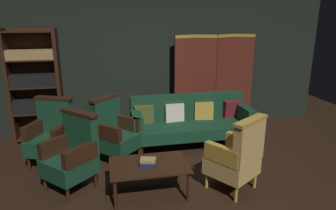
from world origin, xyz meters
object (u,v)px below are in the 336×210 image
armchair_wing_far (115,132)px  bookshelf (35,85)px  armchair_gilt_accent (237,156)px  armchair_wing_right (72,154)px  coffee_table (149,167)px  armchair_wing_left (51,134)px  velvet_couch (190,120)px  potted_plant (100,117)px  book_tan_leather (148,160)px  folding_screen (213,80)px  book_navy_cloth (148,163)px

armchair_wing_far → bookshelf: bearing=139.5°
armchair_gilt_accent → armchair_wing_right: bearing=166.4°
coffee_table → armchair_gilt_accent: armchair_gilt_accent is taller
armchair_wing_left → armchair_wing_right: size_ratio=1.00×
velvet_couch → coffee_table: velvet_couch is taller
bookshelf → coffee_table: (1.73, -2.22, -0.68)m
armchair_wing_right → potted_plant: armchair_wing_right is taller
velvet_couch → armchair_wing_right: (-1.94, -1.12, 0.03)m
potted_plant → book_tan_leather: (0.61, -1.99, 0.04)m
coffee_table → armchair_wing_far: bearing=110.0°
folding_screen → bookshelf: size_ratio=0.93×
armchair_wing_far → potted_plant: 0.95m
armchair_wing_right → potted_plant: size_ratio=1.36×
coffee_table → book_navy_cloth: size_ratio=5.22×
coffee_table → armchair_wing_left: size_ratio=0.96×
book_navy_cloth → folding_screen: bearing=53.7°
velvet_couch → armchair_wing_far: armchair_wing_far is taller
folding_screen → velvet_couch: size_ratio=0.90×
coffee_table → potted_plant: bearing=107.5°
armchair_wing_far → potted_plant: size_ratio=1.36×
bookshelf → armchair_wing_right: (0.76, -1.85, -0.56)m
velvet_couch → armchair_wing_left: size_ratio=2.04×
armchair_wing_right → bookshelf: bearing=112.3°
book_navy_cloth → armchair_gilt_accent: bearing=-7.3°
armchair_gilt_accent → book_tan_leather: (-1.14, 0.15, -0.01)m
coffee_table → armchair_wing_right: bearing=159.6°
coffee_table → book_tan_leather: bearing=-177.8°
armchair_wing_right → book_tan_leather: (0.96, -0.36, -0.01)m
armchair_gilt_accent → potted_plant: (-1.76, 2.14, -0.05)m
armchair_gilt_accent → armchair_wing_right: (-2.10, 0.51, 0.00)m
bookshelf → coffee_table: bookshelf is taller
velvet_couch → armchair_wing_left: 2.35m
folding_screen → potted_plant: folding_screen is taller
potted_plant → book_navy_cloth: (0.61, -1.99, 0.00)m
armchair_wing_left → book_navy_cloth: armchair_wing_left is taller
armchair_wing_far → book_navy_cloth: bearing=-70.6°
velvet_couch → armchair_wing_right: armchair_wing_right is taller
armchair_wing_far → armchair_gilt_accent: bearing=-38.7°
bookshelf → book_navy_cloth: bookshelf is taller
bookshelf → velvet_couch: bearing=-15.3°
velvet_couch → potted_plant: size_ratio=2.77×
coffee_table → book_navy_cloth: bearing=-177.8°
folding_screen → armchair_wing_far: 2.46m
armchair_gilt_accent → armchair_wing_right: size_ratio=1.00×
armchair_wing_right → book_navy_cloth: size_ratio=5.43×
folding_screen → book_navy_cloth: bearing=-126.3°
bookshelf → potted_plant: 1.28m
velvet_couch → armchair_gilt_accent: 1.63m
folding_screen → bookshelf: 3.41m
bookshelf → armchair_wing_left: 1.25m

